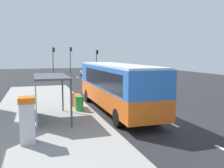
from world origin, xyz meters
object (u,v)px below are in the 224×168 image
(traffic_light_near_side, at_px, (97,58))
(bus, at_px, (115,84))
(recycling_bin_yellow, at_px, (78,102))
(traffic_light_median, at_px, (71,56))
(ticket_machine, at_px, (27,120))
(traffic_light_far_side, at_px, (53,56))
(sedan_near, at_px, (87,72))
(recycling_bin_green, at_px, (79,104))
(bus_shelter, at_px, (45,86))
(white_van, at_px, (104,73))
(recycling_bin_red, at_px, (76,100))

(traffic_light_near_side, bearing_deg, bus, -102.21)
(recycling_bin_yellow, xyz_separation_m, traffic_light_median, (4.59, 34.21, 2.96))
(ticket_machine, bearing_deg, traffic_light_far_side, 83.88)
(traffic_light_far_side, xyz_separation_m, traffic_light_median, (3.50, 0.80, 0.07))
(sedan_near, xyz_separation_m, traffic_light_near_side, (3.20, 5.24, 2.47))
(sedan_near, relative_size, recycling_bin_green, 4.65)
(ticket_machine, relative_size, traffic_light_far_side, 0.36)
(recycling_bin_green, relative_size, traffic_light_median, 0.17)
(bus, distance_m, bus_shelter, 4.99)
(white_van, relative_size, ticket_machine, 2.72)
(recycling_bin_green, xyz_separation_m, bus_shelter, (-2.21, -1.66, 1.44))
(recycling_bin_red, bearing_deg, white_van, 67.03)
(recycling_bin_red, bearing_deg, traffic_light_near_side, 73.09)
(traffic_light_far_side, bearing_deg, recycling_bin_green, -91.84)
(sedan_near, height_order, ticket_machine, ticket_machine)
(sedan_near, xyz_separation_m, recycling_bin_green, (-6.50, -28.07, -0.14))
(sedan_near, bearing_deg, recycling_bin_green, -103.04)
(recycling_bin_green, distance_m, traffic_light_median, 35.34)
(traffic_light_near_side, bearing_deg, white_van, -101.11)
(recycling_bin_yellow, xyz_separation_m, recycling_bin_red, (0.00, 0.70, 0.00))
(recycling_bin_yellow, distance_m, traffic_light_near_side, 34.12)
(recycling_bin_red, bearing_deg, recycling_bin_green, -90.00)
(traffic_light_median, relative_size, bus_shelter, 1.37)
(recycling_bin_green, distance_m, recycling_bin_red, 1.40)
(traffic_light_far_side, height_order, bus_shelter, traffic_light_far_side)
(recycling_bin_red, distance_m, traffic_light_near_side, 33.45)
(recycling_bin_green, bearing_deg, white_van, 68.80)
(ticket_machine, bearing_deg, white_van, 66.38)
(bus, bearing_deg, sedan_near, 81.87)
(bus, distance_m, recycling_bin_red, 3.10)
(white_van, xyz_separation_m, bus_shelter, (-8.61, -18.16, 0.75))
(bus, bearing_deg, white_van, 76.68)
(traffic_light_far_side, bearing_deg, traffic_light_near_side, -5.31)
(white_van, relative_size, recycling_bin_green, 5.55)
(recycling_bin_green, height_order, bus_shelter, bus_shelter)
(bus, xyz_separation_m, sedan_near, (4.01, 28.08, -1.05))
(recycling_bin_green, relative_size, recycling_bin_red, 1.00)
(recycling_bin_red, distance_m, traffic_light_far_side, 32.86)
(recycling_bin_yellow, xyz_separation_m, traffic_light_near_side, (9.70, 32.61, 2.61))
(bus, xyz_separation_m, traffic_light_far_side, (-1.39, 34.12, 1.70))
(recycling_bin_red, distance_m, bus_shelter, 4.04)
(bus, relative_size, traffic_light_near_side, 2.25)
(white_van, bearing_deg, ticket_machine, -113.62)
(traffic_light_median, bearing_deg, recycling_bin_green, -97.50)
(traffic_light_near_side, bearing_deg, traffic_light_far_side, 174.69)
(ticket_machine, distance_m, traffic_light_median, 41.00)
(recycling_bin_green, xyz_separation_m, recycling_bin_red, (0.00, 1.40, 0.00))
(bus, bearing_deg, ticket_machine, -136.85)
(bus, height_order, traffic_light_median, traffic_light_median)
(traffic_light_near_side, bearing_deg, recycling_bin_red, -106.91)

